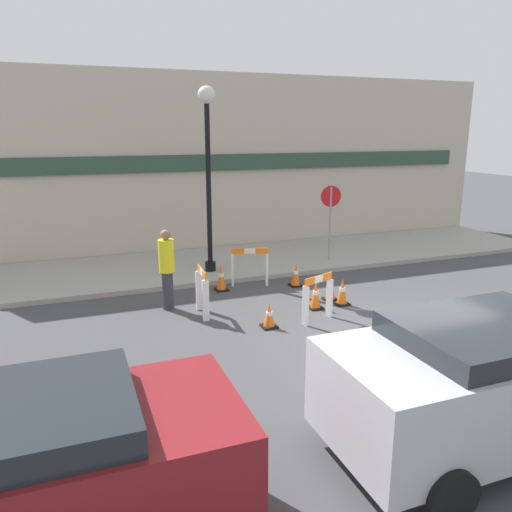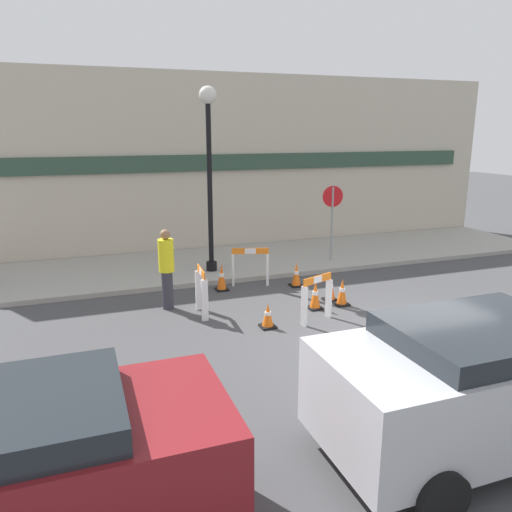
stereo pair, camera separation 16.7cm
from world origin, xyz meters
TOP-DOWN VIEW (x-y plane):
  - ground_plane at (0.00, 0.00)m, footprint 60.00×60.00m
  - sidewalk_slab at (0.00, 6.33)m, footprint 18.00×3.66m
  - storefront_facade at (0.00, 8.23)m, footprint 18.00×0.22m
  - streetlamp_post at (-1.93, 5.44)m, footprint 0.44×0.44m
  - stop_sign at (1.61, 5.36)m, footprint 0.60×0.10m
  - barricade_0 at (-2.91, 2.61)m, footprint 0.17×0.75m
  - barricade_1 at (-0.81, 1.46)m, footprint 0.79×0.42m
  - barricade_2 at (-1.27, 4.20)m, footprint 0.91×0.41m
  - traffic_cone_0 at (-0.22, 3.74)m, footprint 0.30×0.30m
  - traffic_cone_1 at (-1.85, 1.49)m, footprint 0.30×0.30m
  - traffic_cone_2 at (0.17, 2.14)m, footprint 0.30×0.30m
  - traffic_cone_3 at (0.07, 2.50)m, footprint 0.30×0.30m
  - traffic_cone_4 at (-0.50, 2.12)m, footprint 0.30×0.30m
  - traffic_cone_5 at (-2.05, 4.07)m, footprint 0.30×0.30m
  - person_worker at (-3.51, 3.24)m, footprint 0.40×0.40m
  - parked_car_1 at (-0.91, -2.94)m, footprint 3.85×1.93m

SIDE VIEW (x-z plane):
  - ground_plane at x=0.00m, z-range 0.00..0.00m
  - sidewalk_slab at x=0.00m, z-range 0.00..0.12m
  - traffic_cone_1 at x=-1.85m, z-range -0.01..0.49m
  - traffic_cone_3 at x=0.07m, z-range -0.01..0.57m
  - traffic_cone_2 at x=0.17m, z-range -0.01..0.60m
  - traffic_cone_0 at x=-0.22m, z-range -0.01..0.60m
  - traffic_cone_4 at x=-0.50m, z-range -0.01..0.62m
  - traffic_cone_5 at x=-2.05m, z-range -0.01..0.66m
  - barricade_1 at x=-0.81m, z-range 0.04..1.00m
  - barricade_2 at x=-1.27m, z-range 0.05..1.01m
  - barricade_0 at x=-2.91m, z-range 0.03..1.05m
  - parked_car_1 at x=-0.91m, z-range 0.11..1.74m
  - person_worker at x=-3.51m, z-range 0.07..1.83m
  - stop_sign at x=1.61m, z-range 0.49..2.63m
  - storefront_facade at x=0.00m, z-range 0.00..5.50m
  - streetlamp_post at x=-1.93m, z-range 0.82..5.54m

